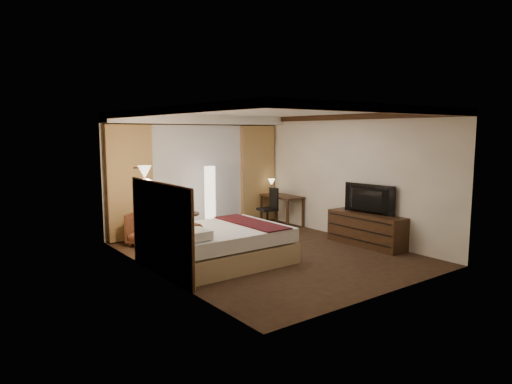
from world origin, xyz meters
TOP-DOWN VIEW (x-y plane):
  - floor at (0.00, 0.00)m, footprint 4.50×5.50m
  - ceiling at (0.00, 0.00)m, footprint 4.50×5.50m
  - back_wall at (0.00, 2.75)m, footprint 4.50×0.02m
  - left_wall at (-2.25, 0.00)m, footprint 0.02×5.50m
  - right_wall at (2.25, 0.00)m, footprint 0.02×5.50m
  - crown_molding at (0.00, 0.00)m, footprint 4.50×5.50m
  - soffit at (0.00, 2.50)m, footprint 4.50×0.50m
  - curtain_sheer at (0.00, 2.67)m, footprint 2.48×0.04m
  - curtain_left_drape at (-1.70, 2.61)m, footprint 1.00×0.14m
  - curtain_right_drape at (1.70, 2.61)m, footprint 1.00×0.14m
  - wall_sconce at (-2.09, 0.89)m, footprint 0.24×0.24m
  - bed at (-1.07, 0.02)m, footprint 2.24×1.75m
  - headboard at (-2.20, 0.02)m, footprint 0.12×2.05m
  - armchair at (-1.55, 2.01)m, footprint 1.00×1.01m
  - side_table at (-0.64, 2.05)m, footprint 0.51×0.51m
  - floor_lamp at (0.01, 2.17)m, footprint 0.33×0.33m
  - desk at (1.95, 1.93)m, footprint 0.55×1.13m
  - desk_lamp at (1.95, 2.34)m, footprint 0.18×0.18m
  - office_chair at (1.45, 1.88)m, footprint 0.53×0.53m
  - dresser at (2.00, -0.71)m, footprint 0.50×1.71m
  - television at (1.97, -0.71)m, footprint 0.80×1.23m

SIDE VIEW (x-z plane):
  - floor at x=0.00m, z-range -0.01..0.01m
  - side_table at x=-0.64m, z-range 0.00..0.56m
  - bed at x=-1.07m, z-range 0.00..0.65m
  - dresser at x=2.00m, z-range 0.00..0.66m
  - desk at x=1.95m, z-range 0.00..0.75m
  - armchair at x=-1.55m, z-range 0.00..0.76m
  - office_chair at x=1.45m, z-range 0.00..0.98m
  - headboard at x=-2.20m, z-range 0.00..1.50m
  - floor_lamp at x=0.01m, z-range 0.00..1.56m
  - desk_lamp at x=1.95m, z-range 0.75..1.09m
  - television at x=1.97m, z-range 0.92..1.07m
  - curtain_sheer at x=0.00m, z-range 0.02..2.48m
  - curtain_left_drape at x=-1.70m, z-range 0.02..2.48m
  - curtain_right_drape at x=1.70m, z-range 0.02..2.48m
  - back_wall at x=0.00m, z-range 0.00..2.70m
  - left_wall at x=-2.25m, z-range 0.00..2.70m
  - right_wall at x=2.25m, z-range 0.00..2.70m
  - wall_sconce at x=-2.09m, z-range 1.50..1.74m
  - soffit at x=0.00m, z-range 2.50..2.70m
  - crown_molding at x=0.00m, z-range 2.58..2.70m
  - ceiling at x=0.00m, z-range 2.70..2.71m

